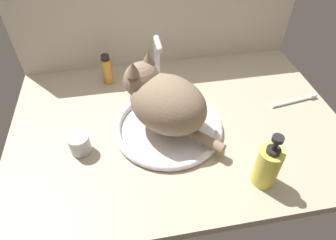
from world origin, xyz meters
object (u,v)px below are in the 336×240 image
(cat, at_px, (163,100))
(metal_jar, at_px, (80,144))
(soap_pump_bottle, at_px, (267,166))
(toothbrush, at_px, (296,101))
(faucet, at_px, (158,71))
(amber_bottle, at_px, (107,70))
(sink_basin, at_px, (168,126))

(cat, bearing_deg, metal_jar, -167.18)
(soap_pump_bottle, bearing_deg, toothbrush, 49.12)
(faucet, xyz_separation_m, metal_jar, (-0.28, -0.26, -0.05))
(cat, distance_m, amber_bottle, 0.33)
(amber_bottle, relative_size, soap_pump_bottle, 0.67)
(soap_pump_bottle, bearing_deg, metal_jar, 158.26)
(faucet, height_order, soap_pump_bottle, faucet)
(sink_basin, xyz_separation_m, metal_jar, (-0.28, -0.04, 0.02))
(metal_jar, bearing_deg, soap_pump_bottle, -21.74)
(sink_basin, bearing_deg, soap_pump_bottle, -47.54)
(faucet, distance_m, toothbrush, 0.51)
(amber_bottle, bearing_deg, cat, -58.87)
(cat, bearing_deg, faucet, 85.94)
(toothbrush, bearing_deg, soap_pump_bottle, -130.88)
(metal_jar, bearing_deg, toothbrush, 7.11)
(amber_bottle, distance_m, toothbrush, 0.70)
(faucet, bearing_deg, amber_bottle, 155.71)
(faucet, xyz_separation_m, amber_bottle, (-0.18, 0.08, -0.03))
(metal_jar, bearing_deg, cat, 12.82)
(metal_jar, bearing_deg, faucet, 42.70)
(faucet, bearing_deg, metal_jar, -137.30)
(sink_basin, height_order, amber_bottle, amber_bottle)
(amber_bottle, relative_size, metal_jar, 1.86)
(sink_basin, distance_m, cat, 0.11)
(sink_basin, relative_size, toothbrush, 1.96)
(amber_bottle, bearing_deg, toothbrush, -20.27)
(faucet, height_order, metal_jar, faucet)
(sink_basin, height_order, metal_jar, metal_jar)
(sink_basin, relative_size, faucet, 1.61)
(cat, height_order, toothbrush, cat)
(sink_basin, relative_size, soap_pump_bottle, 1.99)
(sink_basin, height_order, faucet, faucet)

